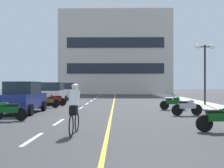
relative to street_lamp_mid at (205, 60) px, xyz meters
name	(u,v)px	position (x,y,z in m)	size (l,w,h in m)	color
ground_plane	(110,105)	(-7.21, 1.62, -3.51)	(140.00, 140.00, 0.00)	#38383A
curb_left	(33,102)	(-14.41, 4.62, -3.45)	(2.40, 72.00, 0.12)	#B7B2A8
curb_right	(190,102)	(-0.01, 4.62, -3.45)	(2.40, 72.00, 0.12)	#B7B2A8
lane_dash_1	(33,139)	(-9.21, -13.38, -3.50)	(0.14, 2.20, 0.01)	silver
lane_dash_2	(59,122)	(-9.21, -9.38, -3.50)	(0.14, 2.20, 0.01)	silver
lane_dash_3	(73,113)	(-9.21, -5.38, -3.50)	(0.14, 2.20, 0.01)	silver
lane_dash_4	(81,107)	(-9.21, -1.38, -3.50)	(0.14, 2.20, 0.01)	silver
lane_dash_5	(87,104)	(-9.21, 2.62, -3.50)	(0.14, 2.20, 0.01)	silver
lane_dash_6	(91,101)	(-9.21, 6.62, -3.50)	(0.14, 2.20, 0.01)	silver
lane_dash_7	(95,99)	(-9.21, 10.62, -3.50)	(0.14, 2.20, 0.01)	silver
lane_dash_8	(97,97)	(-9.21, 14.62, -3.50)	(0.14, 2.20, 0.01)	silver
lane_dash_9	(99,96)	(-9.21, 18.62, -3.50)	(0.14, 2.20, 0.01)	silver
lane_dash_10	(101,95)	(-9.21, 22.62, -3.50)	(0.14, 2.20, 0.01)	silver
lane_dash_11	(102,94)	(-9.21, 26.62, -3.50)	(0.14, 2.20, 0.01)	silver
centre_line_yellow	(114,102)	(-6.96, 4.62, -3.50)	(0.12, 66.00, 0.01)	gold
office_building	(116,53)	(-6.97, 28.80, 3.56)	(18.96, 6.48, 14.14)	beige
street_lamp_mid	(205,60)	(0.00, 0.00, 0.00)	(1.46, 0.36, 4.56)	black
parked_car_near	(23,97)	(-12.09, -5.46, -2.59)	(1.93, 4.20, 1.82)	black
parked_car_mid	(53,93)	(-12.17, 2.74, -2.59)	(1.99, 4.24, 1.82)	black
parked_car_far	(68,91)	(-12.09, 9.87, -2.59)	(2.00, 4.24, 1.82)	black
motorcycle_2	(220,118)	(-3.03, -11.91, -3.03)	(1.70, 0.60, 0.92)	black
motorcycle_3	(9,111)	(-11.58, -9.04, -3.03)	(1.70, 0.60, 0.92)	black
motorcycle_4	(187,107)	(-2.91, -6.62, -3.03)	(1.69, 0.61, 0.92)	black
motorcycle_5	(173,103)	(-3.03, -3.36, -3.03)	(1.70, 0.60, 0.92)	black
motorcycle_6	(47,101)	(-11.58, -1.77, -3.03)	(1.69, 0.62, 0.92)	black
motorcycle_7	(55,100)	(-11.43, 0.17, -3.03)	(1.68, 0.65, 0.92)	black
cyclist_rider	(74,108)	(-8.08, -12.43, -2.62)	(0.42, 1.77, 1.71)	black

